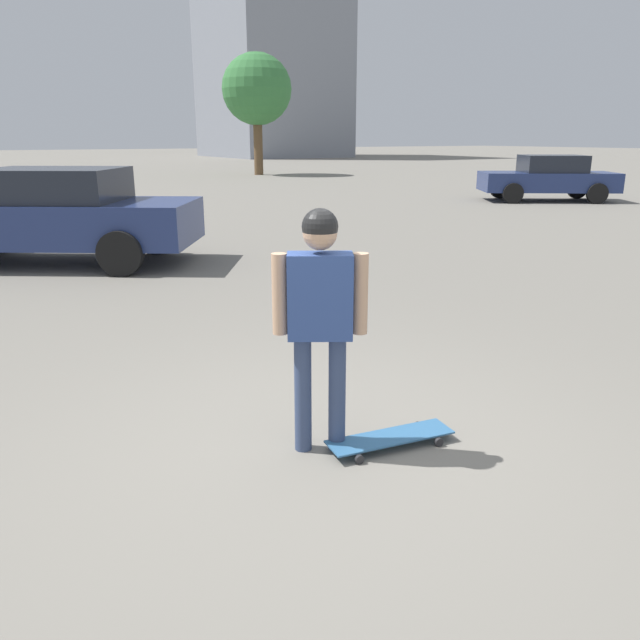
% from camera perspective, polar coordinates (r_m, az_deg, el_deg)
% --- Properties ---
extents(ground_plane, '(220.00, 220.00, 0.00)m').
position_cam_1_polar(ground_plane, '(4.36, 0.00, -11.66)').
color(ground_plane, gray).
extents(person, '(0.55, 0.38, 1.63)m').
position_cam_1_polar(person, '(3.98, 0.00, 1.53)').
color(person, '#38476B').
rests_on(person, ground_plane).
extents(skateboard, '(0.92, 0.38, 0.07)m').
position_cam_1_polar(skateboard, '(4.39, 6.45, -10.64)').
color(skateboard, '#336693').
rests_on(skateboard, ground_plane).
extents(car_parked_near, '(5.00, 4.12, 1.56)m').
position_cam_1_polar(car_parked_near, '(11.34, -23.36, 8.83)').
color(car_parked_near, navy).
rests_on(car_parked_near, ground_plane).
extents(car_parked_far, '(4.55, 3.80, 1.48)m').
position_cam_1_polar(car_parked_far, '(22.34, 20.16, 12.12)').
color(car_parked_far, navy).
rests_on(car_parked_far, ground_plane).
extents(building_block_distant, '(11.80, 14.47, 24.32)m').
position_cam_1_polar(building_block_distant, '(70.43, -4.57, 24.62)').
color(building_block_distant, gray).
rests_on(building_block_distant, ground_plane).
extents(tree_distant, '(3.78, 3.78, 6.42)m').
position_cam_1_polar(tree_distant, '(36.10, -5.81, 20.21)').
color(tree_distant, brown).
rests_on(tree_distant, ground_plane).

